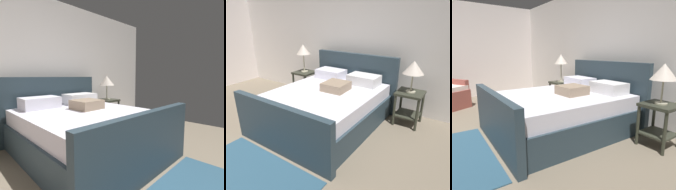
# 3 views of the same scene
# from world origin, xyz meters

# --- Properties ---
(wall_back) EXTENTS (6.49, 0.12, 2.59)m
(wall_back) POSITION_xyz_m (0.00, 3.23, 1.29)
(wall_back) COLOR silver
(wall_back) RESTS_ON ground
(bed) EXTENTS (1.83, 2.18, 1.11)m
(bed) POSITION_xyz_m (0.36, 1.99, 0.35)
(bed) COLOR #293943
(bed) RESTS_ON ground
(nightstand_right) EXTENTS (0.44, 0.44, 0.60)m
(nightstand_right) POSITION_xyz_m (1.58, 2.75, 0.40)
(nightstand_right) COLOR #2E3125
(nightstand_right) RESTS_ON ground
(table_lamp_right) EXTENTS (0.34, 0.34, 0.54)m
(table_lamp_right) POSITION_xyz_m (1.58, 2.75, 1.02)
(table_lamp_right) COLOR #B7B293
(table_lamp_right) RESTS_ON nightstand_right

